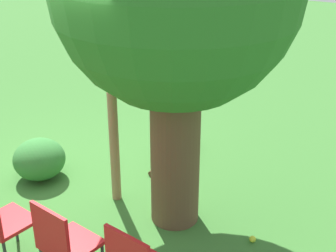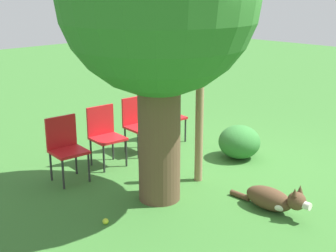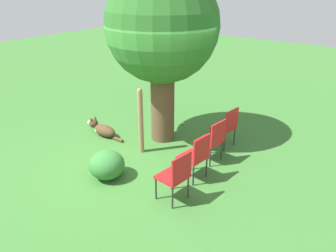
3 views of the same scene
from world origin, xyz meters
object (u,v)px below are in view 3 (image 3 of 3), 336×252
Objects in this scene: fence_post at (141,121)px; red_chair_1 at (196,155)px; red_chair_2 at (213,139)px; oak_tree at (162,29)px; red_chair_0 at (176,174)px; tennis_ball at (183,123)px; dog at (102,129)px; red_chair_3 at (227,125)px.

red_chair_1 is (1.45, -0.19, -0.20)m from fence_post.
red_chair_1 is at bearing 102.38° from red_chair_2.
oak_tree reaches higher than red_chair_0.
red_chair_0 is 1.45m from red_chair_2.
tennis_ball is at bearing -31.85° from red_chair_2.
red_chair_0 is 1.00× the size of red_chair_1.
dog is at bearing 0.62° from red_chair_1.
fence_post is at bearing 177.39° from dog.
red_chair_2 is at bearing 102.38° from red_chair_3.
red_chair_0 is at bearing 160.54° from dog.
red_chair_3 is (1.33, 0.48, -1.90)m from oak_tree.
oak_tree is 52.94× the size of tennis_ball.
oak_tree is at bearing -86.24° from tennis_ball.
dog is 1.97m from tennis_ball.
red_chair_1 is at bearing 174.57° from dog.
red_chair_3 reaches higher than dog.
fence_post reaches higher than red_chair_1.
fence_post is 20.34× the size of tennis_ball.
fence_post reaches higher than tennis_ball.
red_chair_1 is at bearing -32.89° from oak_tree.
red_chair_3 is at bearing -154.80° from dog.
red_chair_3 is (1.28, 1.25, -0.20)m from fence_post.
red_chair_0 and red_chair_2 have the same top height.
red_chair_0 and red_chair_3 have the same top height.
dog is at bearing -125.20° from tennis_ball.
dog is at bearing 16.20° from red_chair_2.
red_chair_2 is (-0.17, 1.44, 0.00)m from red_chair_0.
red_chair_0 is 2.18m from red_chair_3.
red_chair_2 is (2.60, 0.48, 0.35)m from dog.
tennis_ball is at bearing -44.28° from red_chair_1.
dog is 1.24× the size of red_chair_3.
dog is 2.72m from red_chair_1.
oak_tree is 3.33× the size of dog.
oak_tree is 2.60× the size of fence_post.
red_chair_1 is 12.83× the size of tennis_ball.
fence_post is (0.04, -0.77, -1.70)m from oak_tree.
oak_tree is 4.13× the size of red_chair_3.
fence_post is at bearing 50.02° from red_chair_3.
oak_tree is at bearing -27.06° from red_chair_1.
oak_tree is at bearing -41.13° from red_chair_0.
red_chair_0 is 1.00× the size of red_chair_2.
red_chair_0 reaches higher than dog.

